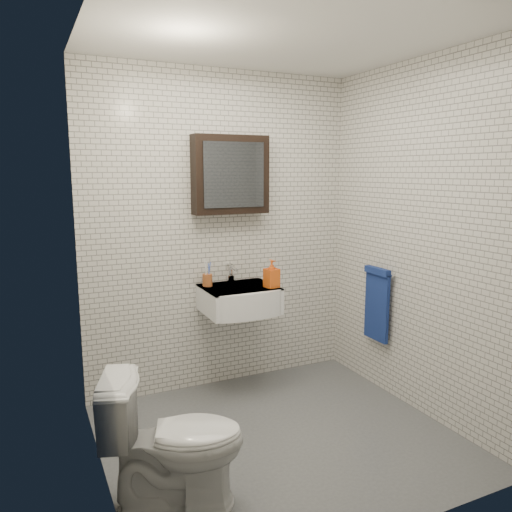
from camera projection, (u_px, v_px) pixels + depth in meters
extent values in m
cube|color=#4E5156|center=(279.00, 437.00, 3.27)|extent=(2.20, 2.00, 0.01)
cube|color=silver|center=(222.00, 232.00, 3.96)|extent=(2.20, 0.02, 2.50)
cube|color=silver|center=(389.00, 282.00, 2.17)|extent=(2.20, 0.02, 2.50)
cube|color=silver|center=(95.00, 264.00, 2.60)|extent=(0.02, 2.00, 2.50)
cube|color=silver|center=(418.00, 240.00, 3.53)|extent=(0.02, 2.00, 2.50)
cube|color=white|center=(283.00, 35.00, 2.85)|extent=(2.20, 2.00, 0.02)
cube|color=white|center=(239.00, 299.00, 3.86)|extent=(0.55, 0.45, 0.20)
cylinder|color=silver|center=(238.00, 287.00, 3.86)|extent=(0.31, 0.31, 0.02)
cylinder|color=silver|center=(238.00, 286.00, 3.86)|extent=(0.04, 0.04, 0.01)
cube|color=white|center=(239.00, 287.00, 3.84)|extent=(0.55, 0.45, 0.01)
cylinder|color=silver|center=(231.00, 279.00, 3.99)|extent=(0.06, 0.06, 0.06)
cylinder|color=silver|center=(231.00, 271.00, 3.98)|extent=(0.03, 0.03, 0.08)
cylinder|color=silver|center=(234.00, 269.00, 3.92)|extent=(0.02, 0.12, 0.02)
cube|color=silver|center=(229.00, 264.00, 3.99)|extent=(0.02, 0.09, 0.01)
cube|color=black|center=(230.00, 175.00, 3.84)|extent=(0.60, 0.14, 0.60)
cube|color=#3F444C|center=(234.00, 175.00, 3.77)|extent=(0.49, 0.01, 0.49)
cylinder|color=silver|center=(380.00, 273.00, 3.87)|extent=(0.02, 0.30, 0.02)
cylinder|color=silver|center=(371.00, 269.00, 4.00)|extent=(0.04, 0.02, 0.02)
cylinder|color=silver|center=(393.00, 275.00, 3.77)|extent=(0.04, 0.02, 0.02)
cube|color=navy|center=(377.00, 306.00, 3.91)|extent=(0.03, 0.26, 0.54)
cube|color=navy|center=(377.00, 271.00, 3.86)|extent=(0.05, 0.26, 0.05)
cylinder|color=#9D5127|center=(207.00, 280.00, 3.85)|extent=(0.08, 0.08, 0.10)
cylinder|color=white|center=(206.00, 273.00, 3.82)|extent=(0.02, 0.03, 0.18)
cylinder|color=#4161D2|center=(209.00, 274.00, 3.84)|extent=(0.01, 0.02, 0.16)
cylinder|color=white|center=(206.00, 271.00, 3.85)|extent=(0.02, 0.03, 0.19)
cylinder|color=#4161D2|center=(209.00, 272.00, 3.86)|extent=(0.02, 0.04, 0.17)
imported|color=orange|center=(272.00, 274.00, 3.80)|extent=(0.11, 0.11, 0.21)
imported|color=white|center=(174.00, 440.00, 2.57)|extent=(0.80, 0.61, 0.72)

